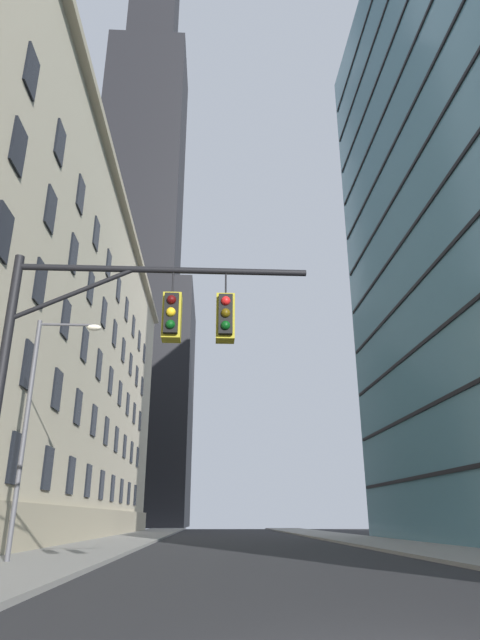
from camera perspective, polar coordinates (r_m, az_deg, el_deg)
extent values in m
cube|color=tan|center=(46.71, -13.25, 15.47)|extent=(0.70, 73.27, 0.60)
cube|color=tan|center=(38.22, -16.88, -20.15)|extent=(0.50, 73.27, 2.20)
cube|color=black|center=(26.20, -22.76, -13.38)|extent=(0.14, 1.40, 2.20)
cube|color=black|center=(30.95, -19.75, -14.59)|extent=(0.14, 1.40, 2.20)
cube|color=black|center=(35.76, -17.53, -15.45)|extent=(0.14, 1.40, 2.20)
cube|color=black|center=(40.63, -15.82, -16.09)|extent=(0.14, 1.40, 2.20)
cube|color=black|center=(45.52, -14.47, -16.59)|extent=(0.14, 1.40, 2.20)
cube|color=black|center=(50.43, -13.38, -16.98)|extent=(0.14, 1.40, 2.20)
cube|color=black|center=(55.36, -12.48, -17.30)|extent=(0.14, 1.40, 2.20)
cube|color=black|center=(60.30, -11.73, -17.56)|extent=(0.14, 1.40, 2.20)
cube|color=black|center=(65.25, -11.08, -17.78)|extent=(0.14, 1.40, 2.20)
cube|color=black|center=(26.92, -21.55, -4.53)|extent=(0.14, 1.40, 2.20)
cube|color=black|center=(31.56, -18.85, -7.02)|extent=(0.14, 1.40, 2.20)
cube|color=black|center=(36.30, -16.82, -8.86)|extent=(0.14, 1.40, 2.20)
cube|color=black|center=(41.09, -15.26, -10.27)|extent=(0.14, 1.40, 2.20)
cube|color=black|center=(45.94, -14.01, -11.37)|extent=(0.14, 1.40, 2.20)
cube|color=black|center=(50.81, -12.99, -12.26)|extent=(0.14, 1.40, 2.20)
cube|color=black|center=(55.70, -12.15, -12.99)|extent=(0.14, 1.40, 2.20)
cube|color=black|center=(60.61, -11.44, -13.60)|extent=(0.14, 1.40, 2.20)
cube|color=black|center=(65.54, -10.83, -14.12)|extent=(0.14, 1.40, 2.20)
cube|color=black|center=(24.02, -23.83, 8.49)|extent=(0.14, 1.40, 2.20)
cube|color=black|center=(28.26, -20.46, 3.68)|extent=(0.14, 1.40, 2.20)
cube|color=black|center=(32.71, -18.02, 0.14)|extent=(0.14, 1.40, 2.20)
cube|color=black|center=(37.30, -16.18, -2.54)|extent=(0.14, 1.40, 2.20)
cube|color=black|center=(41.98, -14.73, -4.62)|extent=(0.14, 1.40, 2.20)
cube|color=black|center=(46.73, -13.57, -6.29)|extent=(0.14, 1.40, 2.20)
cube|color=black|center=(51.53, -12.63, -7.64)|extent=(0.14, 1.40, 2.20)
cube|color=black|center=(56.36, -11.83, -8.76)|extent=(0.14, 1.40, 2.20)
cube|color=black|center=(61.22, -11.16, -9.70)|extent=(0.14, 1.40, 2.20)
cube|color=black|center=(66.10, -10.59, -10.50)|extent=(0.14, 1.40, 2.20)
cube|color=black|center=(26.19, -22.48, 16.60)|extent=(0.14, 1.40, 2.20)
cube|color=black|center=(30.12, -19.48, 11.01)|extent=(0.14, 1.40, 2.20)
cube|color=black|center=(34.33, -17.27, 6.72)|extent=(0.14, 1.40, 2.20)
cube|color=black|center=(38.73, -15.57, 3.39)|extent=(0.14, 1.40, 2.20)
cube|color=black|center=(43.26, -14.24, 0.74)|extent=(0.14, 1.40, 2.20)
cube|color=black|center=(47.88, -13.16, -1.41)|extent=(0.14, 1.40, 2.20)
cube|color=black|center=(52.57, -12.28, -3.17)|extent=(0.14, 1.40, 2.20)
cube|color=black|center=(57.32, -11.53, -4.65)|extent=(0.14, 1.40, 2.20)
cube|color=black|center=(62.10, -10.90, -5.89)|extent=(0.14, 1.40, 2.20)
cube|color=black|center=(66.92, -10.36, -6.96)|extent=(0.14, 1.40, 2.20)
cube|color=black|center=(28.81, -21.27, 23.36)|extent=(0.14, 1.40, 2.20)
cube|color=black|center=(32.43, -18.58, 17.39)|extent=(0.14, 1.40, 2.20)
cube|color=black|center=(36.37, -16.57, 12.64)|extent=(0.14, 1.40, 2.20)
cube|color=black|center=(40.55, -15.01, 8.83)|extent=(0.14, 1.40, 2.20)
cube|color=black|center=(44.89, -13.78, 5.75)|extent=(0.14, 1.40, 2.20)
cube|color=black|center=(49.36, -12.78, 3.21)|extent=(0.14, 1.40, 2.20)
cube|color=black|center=(53.93, -11.95, 1.09)|extent=(0.14, 1.40, 2.20)
cube|color=black|center=(58.56, -11.25, -0.69)|extent=(0.14, 1.40, 2.20)
cube|color=black|center=(63.25, -10.65, -2.21)|extent=(0.14, 1.40, 2.20)
cube|color=black|center=(67.99, -10.14, -3.51)|extent=(0.14, 1.40, 2.20)
cube|color=black|center=(109.05, -12.07, -8.80)|extent=(25.68, 25.68, 44.88)
cube|color=black|center=(131.27, -10.26, 15.45)|extent=(17.98, 17.98, 65.29)
cube|color=black|center=(32.40, 22.04, -14.52)|extent=(0.12, 35.69, 0.24)
cube|color=black|center=(32.94, 21.13, -7.63)|extent=(0.12, 35.69, 0.24)
cube|color=black|center=(33.96, 20.29, -1.05)|extent=(0.12, 35.69, 0.24)
cube|color=black|center=(35.40, 19.50, 5.07)|extent=(0.12, 35.69, 0.24)
cube|color=black|center=(37.21, 18.78, 10.66)|extent=(0.12, 35.69, 0.24)
cube|color=black|center=(39.35, 18.10, 15.68)|extent=(0.12, 35.69, 0.24)
cube|color=black|center=(41.76, 17.47, 20.15)|extent=(0.12, 35.69, 0.24)
cube|color=black|center=(44.40, 16.88, 24.11)|extent=(0.12, 35.69, 0.24)
cube|color=black|center=(47.24, 16.33, 27.60)|extent=(0.12, 35.69, 0.24)
cylinder|color=black|center=(12.00, -8.07, 5.28)|extent=(6.31, 0.14, 0.14)
cylinder|color=black|center=(12.08, -17.19, 2.73)|extent=(2.60, 0.10, 1.32)
cylinder|color=black|center=(11.85, -7.13, 3.96)|extent=(0.04, 0.04, 0.60)
cube|color=black|center=(11.57, -7.29, 0.57)|extent=(0.30, 0.30, 0.90)
cube|color=olive|center=(11.73, -7.23, 0.27)|extent=(0.40, 0.40, 1.04)
sphere|color=#450808|center=(11.52, -7.28, 2.15)|extent=(0.20, 0.20, 0.20)
sphere|color=yellow|center=(11.42, -7.34, 0.85)|extent=(0.20, 0.20, 0.20)
sphere|color=#083D10|center=(11.32, -7.40, -0.47)|extent=(0.20, 0.20, 0.20)
cylinder|color=black|center=(11.82, -1.52, 3.87)|extent=(0.04, 0.04, 0.60)
cube|color=black|center=(11.54, -1.55, 0.47)|extent=(0.30, 0.30, 0.90)
cube|color=olive|center=(11.69, -1.57, 0.17)|extent=(0.40, 0.40, 1.04)
sphere|color=red|center=(11.49, -1.52, 2.05)|extent=(0.20, 0.20, 0.20)
sphere|color=#4B3A08|center=(11.39, -1.53, 0.75)|extent=(0.20, 0.20, 0.20)
sphere|color=#083D10|center=(11.29, -1.54, -0.58)|extent=(0.20, 0.20, 0.20)
cylinder|color=#47474C|center=(21.75, -21.89, -10.96)|extent=(0.18, 0.18, 8.76)
cylinder|color=#47474C|center=(22.42, -17.89, -0.48)|extent=(2.15, 0.10, 0.10)
ellipsoid|color=#EFE5C6|center=(22.13, -15.23, -0.78)|extent=(0.56, 0.32, 0.24)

